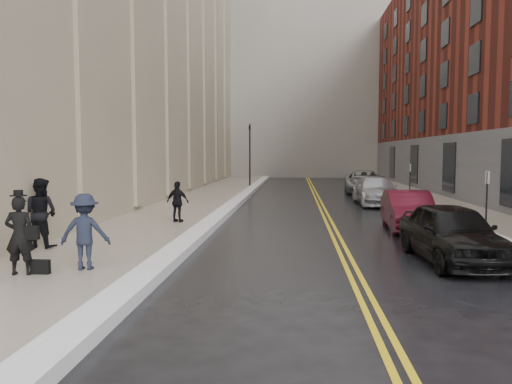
% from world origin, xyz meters
% --- Properties ---
extents(ground, '(160.00, 160.00, 0.00)m').
position_xyz_m(ground, '(0.00, 0.00, 0.00)').
color(ground, black).
rests_on(ground, ground).
extents(sidewalk_left, '(4.00, 64.00, 0.15)m').
position_xyz_m(sidewalk_left, '(-4.50, 16.00, 0.07)').
color(sidewalk_left, gray).
rests_on(sidewalk_left, ground).
extents(sidewalk_right, '(3.00, 64.00, 0.15)m').
position_xyz_m(sidewalk_right, '(9.00, 16.00, 0.07)').
color(sidewalk_right, gray).
rests_on(sidewalk_right, ground).
extents(lane_stripe_a, '(0.12, 64.00, 0.01)m').
position_xyz_m(lane_stripe_a, '(2.38, 16.00, 0.00)').
color(lane_stripe_a, gold).
rests_on(lane_stripe_a, ground).
extents(lane_stripe_b, '(0.12, 64.00, 0.01)m').
position_xyz_m(lane_stripe_b, '(2.62, 16.00, 0.00)').
color(lane_stripe_b, gold).
rests_on(lane_stripe_b, ground).
extents(snow_ridge_left, '(0.70, 60.80, 0.26)m').
position_xyz_m(snow_ridge_left, '(-2.20, 16.00, 0.13)').
color(snow_ridge_left, white).
rests_on(snow_ridge_left, ground).
extents(snow_ridge_right, '(0.85, 60.80, 0.30)m').
position_xyz_m(snow_ridge_right, '(7.15, 16.00, 0.15)').
color(snow_ridge_right, white).
rests_on(snow_ridge_right, ground).
extents(tower_far_right, '(22.00, 18.00, 44.00)m').
position_xyz_m(tower_far_right, '(14.00, 66.00, 22.00)').
color(tower_far_right, slate).
rests_on(tower_far_right, ground).
extents(traffic_signal, '(0.18, 0.15, 5.20)m').
position_xyz_m(traffic_signal, '(-2.60, 30.00, 3.08)').
color(traffic_signal, black).
rests_on(traffic_signal, ground).
extents(parking_sign_near, '(0.06, 0.35, 2.23)m').
position_xyz_m(parking_sign_near, '(7.90, 8.00, 1.36)').
color(parking_sign_near, black).
rests_on(parking_sign_near, ground).
extents(parking_sign_far, '(0.06, 0.35, 2.23)m').
position_xyz_m(parking_sign_far, '(7.90, 20.00, 1.36)').
color(parking_sign_far, black).
rests_on(parking_sign_far, ground).
extents(car_black, '(2.14, 4.68, 1.56)m').
position_xyz_m(car_black, '(5.20, 3.03, 0.78)').
color(car_black, black).
rests_on(car_black, ground).
extents(car_maroon, '(1.76, 4.51, 1.46)m').
position_xyz_m(car_maroon, '(5.29, 8.54, 0.73)').
color(car_maroon, '#480C19').
rests_on(car_maroon, ground).
extents(car_silver_near, '(2.28, 5.37, 1.55)m').
position_xyz_m(car_silver_near, '(5.58, 17.86, 0.77)').
color(car_silver_near, '#B1B2B9').
rests_on(car_silver_near, ground).
extents(car_silver_far, '(3.10, 6.03, 1.63)m').
position_xyz_m(car_silver_far, '(6.03, 25.88, 0.81)').
color(car_silver_far, '#94969C').
rests_on(car_silver_far, ground).
extents(pedestrian_main, '(0.70, 0.51, 1.77)m').
position_xyz_m(pedestrian_main, '(-5.01, 0.24, 1.04)').
color(pedestrian_main, black).
rests_on(pedestrian_main, sidewalk_left).
extents(pedestrian_a, '(1.12, 0.96, 2.00)m').
position_xyz_m(pedestrian_a, '(-6.20, 3.42, 1.15)').
color(pedestrian_a, black).
rests_on(pedestrian_a, sidewalk_left).
extents(pedestrian_b, '(1.22, 0.79, 1.78)m').
position_xyz_m(pedestrian_b, '(-3.79, 0.88, 1.04)').
color(pedestrian_b, black).
rests_on(pedestrian_b, sidewalk_left).
extents(pedestrian_c, '(1.02, 0.64, 1.61)m').
position_xyz_m(pedestrian_c, '(-3.52, 8.91, 0.96)').
color(pedestrian_c, black).
rests_on(pedestrian_c, sidewalk_left).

